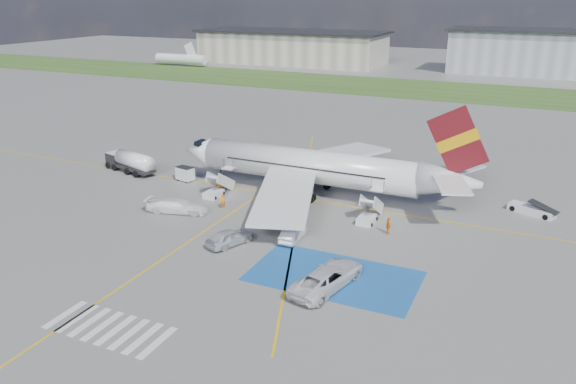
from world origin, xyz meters
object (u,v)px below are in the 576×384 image
at_px(fuel_tanker, 131,163).
at_px(car_silver_b, 293,233).
at_px(airliner, 320,168).
at_px(van_white_a, 327,274).
at_px(car_silver_a, 229,237).
at_px(van_white_b, 177,204).
at_px(gpu_cart, 185,174).
at_px(belt_loader, 532,210).

relative_size(fuel_tanker, car_silver_b, 2.02).
bearing_deg(car_silver_b, fuel_tanker, -24.20).
relative_size(airliner, car_silver_b, 8.69).
xyz_separation_m(fuel_tanker, van_white_a, (34.63, -17.71, -0.04)).
bearing_deg(airliner, van_white_a, -66.58).
bearing_deg(van_white_a, car_silver_a, -5.99).
relative_size(airliner, van_white_b, 7.13).
height_order(airliner, gpu_cart, airliner).
bearing_deg(belt_loader, van_white_b, -134.73).
height_order(fuel_tanker, car_silver_b, fuel_tanker).
relative_size(belt_loader, car_silver_a, 1.12).
distance_m(belt_loader, van_white_b, 38.24).
distance_m(airliner, van_white_a, 21.83).
distance_m(fuel_tanker, belt_loader, 49.32).
bearing_deg(van_white_b, fuel_tanker, 41.61).
distance_m(gpu_cart, van_white_a, 31.52).
distance_m(car_silver_a, van_white_b, 10.50).
bearing_deg(fuel_tanker, airliner, 19.60).
bearing_deg(van_white_b, car_silver_a, -131.91).
distance_m(car_silver_b, van_white_b, 14.34).
distance_m(belt_loader, van_white_a, 28.04).
bearing_deg(airliner, car_silver_a, -99.04).
height_order(airliner, fuel_tanker, airliner).
relative_size(gpu_cart, car_silver_b, 0.57).
height_order(car_silver_a, van_white_b, van_white_b).
height_order(fuel_tanker, van_white_b, fuel_tanker).
distance_m(gpu_cart, car_silver_a, 20.50).
bearing_deg(van_white_a, car_silver_b, -36.99).
xyz_separation_m(belt_loader, car_silver_b, (-20.55, -16.99, 0.32)).
xyz_separation_m(airliner, fuel_tanker, (-25.99, -2.22, -2.20)).
relative_size(gpu_cart, belt_loader, 0.46).
height_order(car_silver_b, van_white_a, van_white_a).
height_order(airliner, van_white_a, airliner).
xyz_separation_m(airliner, car_silver_a, (-2.60, -16.35, -2.59)).
relative_size(fuel_tanker, belt_loader, 1.62).
xyz_separation_m(gpu_cart, van_white_b, (5.47, -9.38, 0.19)).
height_order(fuel_tanker, van_white_a, fuel_tanker).
bearing_deg(van_white_b, airliner, -60.68).
bearing_deg(car_silver_a, fuel_tanker, -10.00).
xyz_separation_m(fuel_tanker, belt_loader, (48.89, 6.42, -0.81)).
bearing_deg(van_white_a, airliner, -54.91).
bearing_deg(car_silver_a, van_white_b, -6.00).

